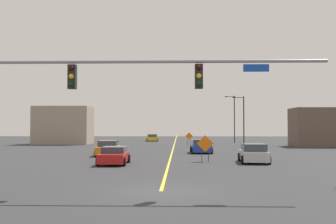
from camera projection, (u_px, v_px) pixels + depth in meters
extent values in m
plane|color=#2D2D30|center=(161.00, 191.00, 17.21)|extent=(194.25, 194.25, 0.00)
cube|color=yellow|center=(175.00, 142.00, 71.11)|extent=(0.16, 107.91, 0.01)
cylinder|color=gray|center=(135.00, 62.00, 17.44)|extent=(16.39, 0.14, 0.14)
cube|color=black|center=(72.00, 77.00, 17.49)|extent=(0.34, 0.32, 1.05)
sphere|color=#3A0503|center=(71.00, 68.00, 17.33)|extent=(0.22, 0.22, 0.22)
sphere|color=yellow|center=(71.00, 76.00, 17.32)|extent=(0.22, 0.22, 0.22)
sphere|color=black|center=(71.00, 85.00, 17.31)|extent=(0.22, 0.22, 0.22)
cube|color=black|center=(199.00, 76.00, 17.34)|extent=(0.34, 0.32, 1.05)
sphere|color=#3A0503|center=(199.00, 68.00, 17.18)|extent=(0.22, 0.22, 0.22)
sphere|color=yellow|center=(199.00, 76.00, 17.17)|extent=(0.22, 0.22, 0.22)
sphere|color=black|center=(199.00, 84.00, 17.16)|extent=(0.22, 0.22, 0.22)
cube|color=#1447B7|center=(256.00, 68.00, 17.28)|extent=(1.10, 0.03, 0.32)
cylinder|color=black|center=(234.00, 119.00, 68.89)|extent=(0.16, 0.16, 8.00)
cylinder|color=black|center=(230.00, 97.00, 69.05)|extent=(1.39, 0.08, 0.08)
cube|color=#262628|center=(226.00, 97.00, 69.06)|extent=(0.44, 0.24, 0.14)
cylinder|color=black|center=(244.00, 121.00, 57.75)|extent=(0.16, 0.16, 7.06)
cylinder|color=black|center=(239.00, 97.00, 57.89)|extent=(1.35, 0.08, 0.08)
cube|color=#262628|center=(234.00, 97.00, 57.91)|extent=(0.44, 0.24, 0.14)
cube|color=orange|center=(205.00, 144.00, 31.88)|extent=(1.32, 0.17, 1.33)
cylinder|color=black|center=(202.00, 157.00, 31.88)|extent=(0.05, 0.05, 0.72)
cylinder|color=black|center=(208.00, 157.00, 31.81)|extent=(0.05, 0.05, 0.72)
cube|color=orange|center=(189.00, 136.00, 60.38)|extent=(1.13, 0.07, 1.13)
cylinder|color=black|center=(188.00, 143.00, 60.35)|extent=(0.05, 0.05, 0.73)
cylinder|color=black|center=(191.00, 143.00, 60.33)|extent=(0.05, 0.05, 0.73)
cube|color=gold|center=(152.00, 139.00, 76.53)|extent=(2.18, 4.42, 0.61)
cube|color=#333D47|center=(152.00, 136.00, 76.76)|extent=(1.88, 2.59, 0.54)
cylinder|color=black|center=(147.00, 140.00, 74.99)|extent=(0.26, 0.65, 0.64)
cylinder|color=black|center=(157.00, 140.00, 75.04)|extent=(0.26, 0.65, 0.64)
cylinder|color=black|center=(147.00, 139.00, 78.00)|extent=(0.26, 0.65, 0.64)
cylinder|color=black|center=(157.00, 139.00, 78.06)|extent=(0.26, 0.65, 0.64)
cube|color=#B7BABF|center=(254.00, 156.00, 30.85)|extent=(2.10, 4.08, 0.74)
cube|color=#333D47|center=(254.00, 147.00, 30.68)|extent=(1.82, 2.43, 0.55)
cylinder|color=black|center=(263.00, 157.00, 32.16)|extent=(0.26, 0.65, 0.64)
cylinder|color=black|center=(239.00, 157.00, 32.31)|extent=(0.26, 0.65, 0.64)
cylinder|color=black|center=(269.00, 160.00, 29.38)|extent=(0.26, 0.65, 0.64)
cylinder|color=black|center=(243.00, 160.00, 29.53)|extent=(0.26, 0.65, 0.64)
cube|color=#1E389E|center=(201.00, 148.00, 42.24)|extent=(2.01, 4.33, 0.67)
cube|color=#333D47|center=(201.00, 142.00, 42.05)|extent=(1.79, 2.49, 0.59)
cylinder|color=black|center=(209.00, 149.00, 43.73)|extent=(0.23, 0.64, 0.64)
cylinder|color=black|center=(191.00, 149.00, 43.75)|extent=(0.23, 0.64, 0.64)
cylinder|color=black|center=(212.00, 151.00, 40.72)|extent=(0.23, 0.64, 0.64)
cylinder|color=black|center=(192.00, 151.00, 40.74)|extent=(0.23, 0.64, 0.64)
cube|color=orange|center=(108.00, 150.00, 38.27)|extent=(2.17, 4.61, 0.72)
cube|color=#333D47|center=(108.00, 143.00, 38.52)|extent=(1.86, 2.69, 0.54)
cylinder|color=black|center=(96.00, 153.00, 36.66)|extent=(0.26, 0.65, 0.64)
cylinder|color=black|center=(117.00, 153.00, 36.71)|extent=(0.26, 0.65, 0.64)
cylinder|color=black|center=(100.00, 151.00, 39.81)|extent=(0.26, 0.65, 0.64)
cylinder|color=black|center=(120.00, 151.00, 39.87)|extent=(0.26, 0.65, 0.64)
cube|color=red|center=(114.00, 158.00, 29.47)|extent=(1.86, 4.08, 0.66)
cube|color=#333D47|center=(114.00, 150.00, 29.70)|extent=(1.66, 2.18, 0.46)
cylinder|color=black|center=(98.00, 162.00, 28.06)|extent=(0.23, 0.64, 0.64)
cylinder|color=black|center=(124.00, 162.00, 28.04)|extent=(0.23, 0.64, 0.64)
cylinder|color=black|center=(105.00, 158.00, 30.90)|extent=(0.23, 0.64, 0.64)
cylinder|color=black|center=(129.00, 158.00, 30.87)|extent=(0.23, 0.64, 0.64)
cube|color=gray|center=(63.00, 125.00, 63.77)|extent=(8.59, 5.40, 5.89)
cube|color=brown|center=(325.00, 127.00, 55.74)|extent=(8.97, 5.14, 5.30)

